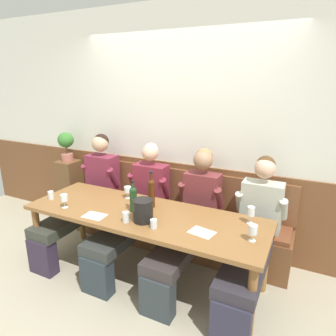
{
  "coord_description": "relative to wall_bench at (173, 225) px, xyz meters",
  "views": [
    {
      "loc": [
        1.39,
        -2.13,
        1.99
      ],
      "look_at": [
        0.12,
        0.45,
        1.12
      ],
      "focal_mm": 32.01,
      "sensor_mm": 36.0,
      "label": 1
    }
  ],
  "objects": [
    {
      "name": "wine_glass_center_rear",
      "position": [
        0.97,
        -0.44,
        0.57
      ],
      "size": [
        0.07,
        0.07,
        0.16
      ],
      "color": "silver",
      "rests_on": "dining_table"
    },
    {
      "name": "wood_wainscot_panel",
      "position": [
        0.0,
        0.21,
        0.22
      ],
      "size": [
        6.8,
        0.03,
        1.0
      ],
      "primitive_type": "cube",
      "color": "brown",
      "rests_on": "ground"
    },
    {
      "name": "wine_glass_left_end",
      "position": [
        -0.35,
        -0.42,
        0.55
      ],
      "size": [
        0.08,
        0.08,
        0.13
      ],
      "color": "silver",
      "rests_on": "dining_table"
    },
    {
      "name": "tasting_sheet_left_guest",
      "position": [
        -0.38,
        -0.94,
        0.45
      ],
      "size": [
        0.22,
        0.16,
        0.0
      ],
      "primitive_type": "cube",
      "rotation": [
        0.0,
        0.0,
        0.06
      ],
      "color": "white",
      "rests_on": "dining_table"
    },
    {
      "name": "person_center_left_seat",
      "position": [
        0.36,
        -0.36,
        0.34
      ],
      "size": [
        0.49,
        1.24,
        1.27
      ],
      "color": "#2D353A",
      "rests_on": "ground"
    },
    {
      "name": "wine_glass_by_bottle",
      "position": [
        1.05,
        -0.74,
        0.55
      ],
      "size": [
        0.07,
        0.07,
        0.14
      ],
      "color": "silver",
      "rests_on": "dining_table"
    },
    {
      "name": "water_tumbler_right",
      "position": [
        -1.08,
        -0.82,
        0.5
      ],
      "size": [
        0.06,
        0.06,
        0.09
      ],
      "primitive_type": "cylinder",
      "color": "silver",
      "rests_on": "dining_table"
    },
    {
      "name": "room_wall_back",
      "position": [
        0.0,
        0.26,
        1.12
      ],
      "size": [
        6.8,
        0.08,
        2.8
      ],
      "primitive_type": "cube",
      "color": "silver",
      "rests_on": "ground"
    },
    {
      "name": "tasting_sheet_right_guest",
      "position": [
        0.64,
        -0.79,
        0.45
      ],
      "size": [
        0.23,
        0.19,
        0.0
      ],
      "primitive_type": "cube",
      "rotation": [
        0.0,
        0.0,
        -0.18
      ],
      "color": "white",
      "rests_on": "dining_table"
    },
    {
      "name": "wine_bottle_green_tall",
      "position": [
        -0.11,
        -0.68,
        0.59
      ],
      "size": [
        0.07,
        0.07,
        0.32
      ],
      "color": "#1D3D1D",
      "rests_on": "dining_table"
    },
    {
      "name": "corner_pedestal",
      "position": [
        -1.65,
        0.03,
        0.16
      ],
      "size": [
        0.28,
        0.28,
        0.88
      ],
      "primitive_type": "cube",
      "color": "brown",
      "rests_on": "ground"
    },
    {
      "name": "person_center_right_seat",
      "position": [
        -0.29,
        -0.36,
        0.33
      ],
      "size": [
        0.51,
        1.24,
        1.27
      ],
      "color": "#29333A",
      "rests_on": "ground"
    },
    {
      "name": "ice_bucket",
      "position": [
        0.09,
        -0.82,
        0.56
      ],
      "size": [
        0.18,
        0.18,
        0.21
      ],
      "primitive_type": "cylinder",
      "color": "black",
      "rests_on": "dining_table"
    },
    {
      "name": "potted_plant",
      "position": [
        -1.65,
        0.03,
        0.84
      ],
      "size": [
        0.21,
        0.21,
        0.4
      ],
      "color": "#B06354",
      "rests_on": "corner_pedestal"
    },
    {
      "name": "person_left_seat",
      "position": [
        -1.01,
        -0.33,
        0.37
      ],
      "size": [
        0.49,
        1.24,
        1.32
      ],
      "color": "#2F2437",
      "rests_on": "ground"
    },
    {
      "name": "wine_glass_mid_left",
      "position": [
        -0.78,
        -0.92,
        0.55
      ],
      "size": [
        0.07,
        0.07,
        0.14
      ],
      "color": "silver",
      "rests_on": "dining_table"
    },
    {
      "name": "wall_bench",
      "position": [
        0.0,
        0.0,
        0.0
      ],
      "size": [
        2.69,
        0.42,
        0.94
      ],
      "color": "brown",
      "rests_on": "ground"
    },
    {
      "name": "water_tumbler_center",
      "position": [
        0.24,
        -0.9,
        0.49
      ],
      "size": [
        0.06,
        0.06,
        0.08
      ],
      "primitive_type": "cylinder",
      "color": "silver",
      "rests_on": "dining_table"
    },
    {
      "name": "ground_plane",
      "position": [
        0.0,
        -0.83,
        -0.29
      ],
      "size": [
        6.8,
        6.8,
        0.02
      ],
      "primitive_type": "cube",
      "color": "tan",
      "rests_on": "ground"
    },
    {
      "name": "person_right_seat",
      "position": [
        1.0,
        -0.36,
        0.33
      ],
      "size": [
        0.5,
        1.24,
        1.26
      ],
      "color": "#2B2A3D",
      "rests_on": "ground"
    },
    {
      "name": "water_tumbler_left",
      "position": [
        -0.04,
        -0.91,
        0.5
      ],
      "size": [
        0.06,
        0.06,
        0.1
      ],
      "primitive_type": "cylinder",
      "color": "silver",
      "rests_on": "dining_table"
    },
    {
      "name": "wine_bottle_clear_water",
      "position": [
        -0.0,
        -0.51,
        0.61
      ],
      "size": [
        0.07,
        0.07,
        0.38
      ],
      "color": "#47210D",
      "rests_on": "dining_table"
    },
    {
      "name": "dining_table",
      "position": [
        0.0,
        -0.67,
        0.38
      ],
      "size": [
        2.39,
        0.8,
        0.73
      ],
      "color": "brown",
      "rests_on": "ground"
    }
  ]
}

